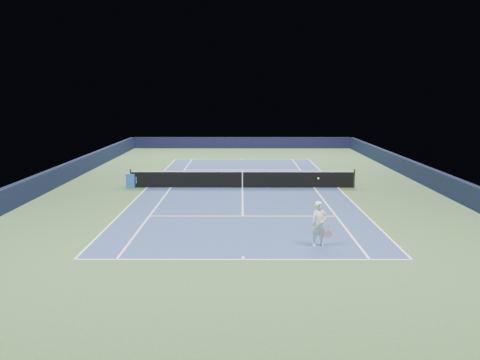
{
  "coord_description": "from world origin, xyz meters",
  "views": [
    {
      "loc": [
        -0.06,
        -26.33,
        5.3
      ],
      "look_at": [
        -0.13,
        -3.0,
        1.0
      ],
      "focal_mm": 35.0,
      "sensor_mm": 36.0,
      "label": 1
    }
  ],
  "objects": [
    {
      "name": "center_service_line",
      "position": [
        0.0,
        0.0,
        0.01
      ],
      "size": [
        0.08,
        12.8,
        0.0
      ],
      "primitive_type": "cube",
      "color": "white",
      "rests_on": "ground"
    },
    {
      "name": "sideline_singles_right",
      "position": [
        4.12,
        0.0,
        0.01
      ],
      "size": [
        0.08,
        23.77,
        0.0
      ],
      "primitive_type": "cube",
      "color": "white",
      "rests_on": "ground"
    },
    {
      "name": "ground",
      "position": [
        0.0,
        0.0,
        0.0
      ],
      "size": [
        40.0,
        40.0,
        0.0
      ],
      "primitive_type": "plane",
      "color": "#34542E",
      "rests_on": "ground"
    },
    {
      "name": "tennis_net",
      "position": [
        0.0,
        0.0,
        0.5
      ],
      "size": [
        12.9,
        0.1,
        1.07
      ],
      "color": "black",
      "rests_on": "ground"
    },
    {
      "name": "service_line_far",
      "position": [
        0.0,
        6.4,
        0.01
      ],
      "size": [
        8.23,
        0.08,
        0.0
      ],
      "primitive_type": "cube",
      "color": "white",
      "rests_on": "ground"
    },
    {
      "name": "tennis_player",
      "position": [
        2.67,
        -10.48,
        0.81
      ],
      "size": [
        0.8,
        1.3,
        2.28
      ],
      "color": "white",
      "rests_on": "ground"
    },
    {
      "name": "baseline_far",
      "position": [
        0.0,
        11.88,
        0.01
      ],
      "size": [
        10.97,
        0.08,
        0.0
      ],
      "primitive_type": "cube",
      "color": "white",
      "rests_on": "ground"
    },
    {
      "name": "sideline_doubles_right",
      "position": [
        5.49,
        0.0,
        0.01
      ],
      "size": [
        0.08,
        23.77,
        0.0
      ],
      "primitive_type": "cube",
      "color": "white",
      "rests_on": "ground"
    },
    {
      "name": "wall_right",
      "position": [
        10.82,
        0.0,
        0.55
      ],
      "size": [
        0.35,
        40.0,
        1.1
      ],
      "primitive_type": "cube",
      "color": "black",
      "rests_on": "ground"
    },
    {
      "name": "sideline_singles_left",
      "position": [
        -4.12,
        0.0,
        0.01
      ],
      "size": [
        0.08,
        23.77,
        0.0
      ],
      "primitive_type": "cube",
      "color": "white",
      "rests_on": "ground"
    },
    {
      "name": "baseline_near",
      "position": [
        0.0,
        -11.88,
        0.01
      ],
      "size": [
        10.97,
        0.08,
        0.0
      ],
      "primitive_type": "cube",
      "color": "white",
      "rests_on": "ground"
    },
    {
      "name": "service_line_near",
      "position": [
        0.0,
        -6.4,
        0.01
      ],
      "size": [
        8.23,
        0.08,
        0.0
      ],
      "primitive_type": "cube",
      "color": "white",
      "rests_on": "ground"
    },
    {
      "name": "center_mark_near",
      "position": [
        0.0,
        -11.73,
        0.01
      ],
      "size": [
        0.08,
        0.3,
        0.0
      ],
      "primitive_type": "cube",
      "color": "white",
      "rests_on": "ground"
    },
    {
      "name": "wall_far",
      "position": [
        0.0,
        19.82,
        0.55
      ],
      "size": [
        22.0,
        0.35,
        1.1
      ],
      "primitive_type": "cube",
      "color": "black",
      "rests_on": "ground"
    },
    {
      "name": "court_surface",
      "position": [
        0.0,
        0.0,
        0.0
      ],
      "size": [
        10.97,
        23.77,
        0.01
      ],
      "primitive_type": "cube",
      "color": "navy",
      "rests_on": "ground"
    },
    {
      "name": "sponsor_cube",
      "position": [
        -6.4,
        0.06,
        0.4
      ],
      "size": [
        0.59,
        0.49,
        0.8
      ],
      "color": "blue",
      "rests_on": "ground"
    },
    {
      "name": "center_mark_far",
      "position": [
        0.0,
        11.73,
        0.01
      ],
      "size": [
        0.08,
        0.3,
        0.0
      ],
      "primitive_type": "cube",
      "color": "white",
      "rests_on": "ground"
    },
    {
      "name": "sideline_doubles_left",
      "position": [
        -5.49,
        0.0,
        0.01
      ],
      "size": [
        0.08,
        23.77,
        0.0
      ],
      "primitive_type": "cube",
      "color": "white",
      "rests_on": "ground"
    },
    {
      "name": "wall_left",
      "position": [
        -10.82,
        0.0,
        0.55
      ],
      "size": [
        0.35,
        40.0,
        1.1
      ],
      "primitive_type": "cube",
      "color": "black",
      "rests_on": "ground"
    }
  ]
}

